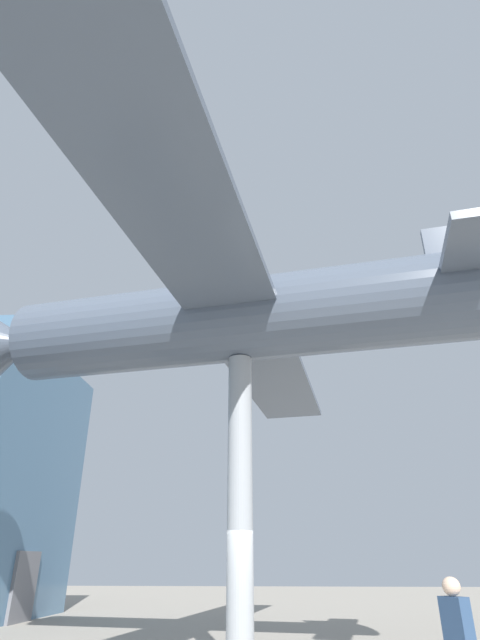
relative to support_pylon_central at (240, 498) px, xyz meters
name	(u,v)px	position (x,y,z in m)	size (l,w,h in m)	color
support_pylon_central	(240,498)	(0.00, 0.00, 0.00)	(0.54, 0.54, 6.25)	#999EA3
suspended_airplane	(227,321)	(0.06, 0.33, 4.16)	(18.10, 13.39, 2.88)	#4C5666
visitor_person	(459,634)	(-2.49, -3.29, -2.13)	(0.46, 0.39, 1.73)	#4C4238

